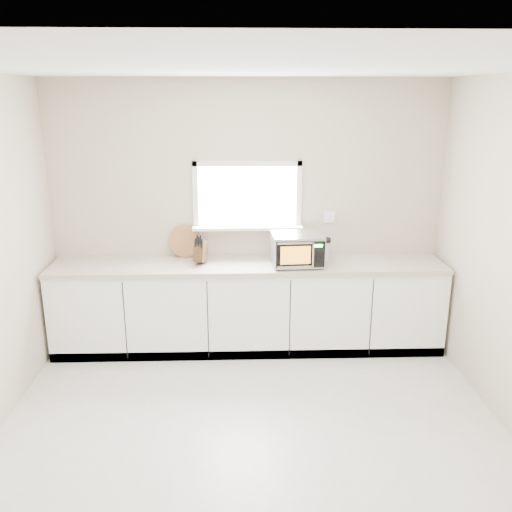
{
  "coord_description": "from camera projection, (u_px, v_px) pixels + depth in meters",
  "views": [
    {
      "loc": [
        -0.09,
        -3.47,
        2.54
      ],
      "look_at": [
        0.07,
        1.55,
        1.04
      ],
      "focal_mm": 38.0,
      "sensor_mm": 36.0,
      "label": 1
    }
  ],
  "objects": [
    {
      "name": "countertop",
      "position": [
        248.0,
        265.0,
        5.41
      ],
      "size": [
        3.92,
        0.64,
        0.04
      ],
      "primitive_type": "cube",
      "color": "#B8AB98",
      "rests_on": "cabinets"
    },
    {
      "name": "cabinets",
      "position": [
        248.0,
        307.0,
        5.55
      ],
      "size": [
        3.92,
        0.6,
        0.88
      ],
      "primitive_type": "cube",
      "color": "white",
      "rests_on": "ground"
    },
    {
      "name": "microwave",
      "position": [
        297.0,
        249.0,
        5.29
      ],
      "size": [
        0.51,
        0.42,
        0.31
      ],
      "rotation": [
        0.0,
        0.0,
        0.07
      ],
      "color": "black",
      "rests_on": "countertop"
    },
    {
      "name": "knife_block",
      "position": [
        201.0,
        251.0,
        5.37
      ],
      "size": [
        0.15,
        0.23,
        0.3
      ],
      "rotation": [
        0.0,
        0.0,
        -0.27
      ],
      "color": "#4B331A",
      "rests_on": "countertop"
    },
    {
      "name": "ground",
      "position": [
        253.0,
        448.0,
        4.05
      ],
      "size": [
        4.0,
        4.0,
        0.0
      ],
      "primitive_type": "plane",
      "color": "beige",
      "rests_on": "ground"
    },
    {
      "name": "coffee_grinder",
      "position": [
        324.0,
        249.0,
        5.5
      ],
      "size": [
        0.15,
        0.15,
        0.23
      ],
      "rotation": [
        0.0,
        0.0,
        0.13
      ],
      "color": "silver",
      "rests_on": "countertop"
    },
    {
      "name": "back_wall",
      "position": [
        247.0,
        213.0,
        5.57
      ],
      "size": [
        4.0,
        0.17,
        2.7
      ],
      "color": "#BEB097",
      "rests_on": "ground"
    },
    {
      "name": "cutting_board",
      "position": [
        185.0,
        241.0,
        5.58
      ],
      "size": [
        0.33,
        0.08,
        0.33
      ],
      "primitive_type": "cylinder",
      "rotation": [
        1.4,
        0.0,
        0.0
      ],
      "color": "olive",
      "rests_on": "countertop"
    }
  ]
}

